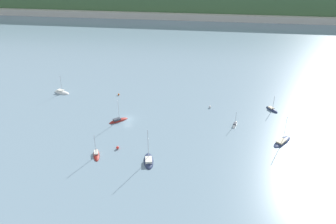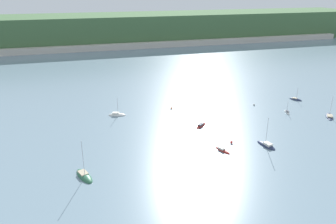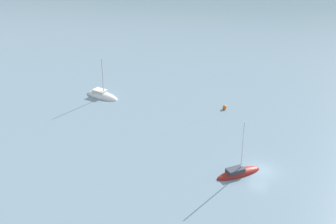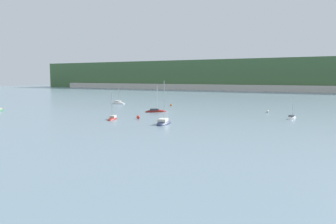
% 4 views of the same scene
% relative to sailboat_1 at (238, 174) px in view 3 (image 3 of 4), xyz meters
% --- Properties ---
extents(ground_plane, '(600.00, 600.00, 0.00)m').
position_rel_sailboat_1_xyz_m(ground_plane, '(2.75, 1.72, -0.10)').
color(ground_plane, slate).
extents(sailboat_1, '(6.30, 5.90, 8.70)m').
position_rel_sailboat_1_xyz_m(sailboat_1, '(0.00, 0.00, 0.00)').
color(sailboat_1, maroon).
rests_on(sailboat_1, ground_plane).
extents(sailboat_3, '(7.37, 4.31, 8.32)m').
position_rel_sailboat_1_xyz_m(sailboat_3, '(-28.39, 19.16, 0.00)').
color(sailboat_3, white).
rests_on(sailboat_3, ground_plane).
extents(mooring_buoy_0, '(0.74, 0.74, 0.74)m').
position_rel_sailboat_1_xyz_m(mooring_buoy_0, '(-5.46, 20.14, 0.27)').
color(mooring_buoy_0, orange).
rests_on(mooring_buoy_0, ground_plane).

